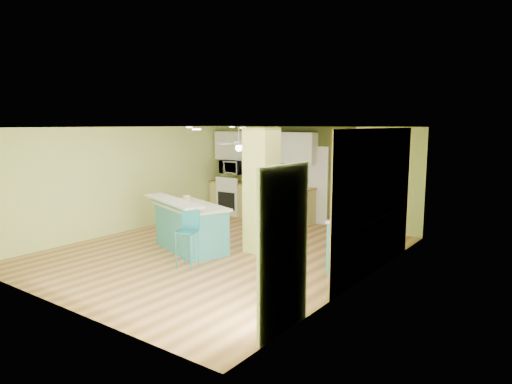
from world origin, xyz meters
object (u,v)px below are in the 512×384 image
peninsula (190,226)px  bar_stool (189,229)px  side_counter (359,242)px  canister (187,199)px  fruit_bowl (268,184)px

peninsula → bar_stool: peninsula is taller
bar_stool → side_counter: (2.52, 1.74, -0.22)m
bar_stool → canister: (-1.00, 0.97, 0.31)m
canister → bar_stool: bearing=-44.2°
peninsula → canister: size_ratio=13.29×
bar_stool → side_counter: size_ratio=0.71×
fruit_bowl → canister: (0.17, -3.26, 0.04)m
side_counter → peninsula: bearing=-164.3°
side_counter → fruit_bowl: 4.48m
bar_stool → fruit_bowl: bar_stool is taller
peninsula → bar_stool: 1.14m
peninsula → side_counter: size_ratio=1.46×
peninsula → canister: (-0.24, 0.16, 0.51)m
side_counter → bar_stool: bearing=-145.3°
peninsula → fruit_bowl: bearing=116.4°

